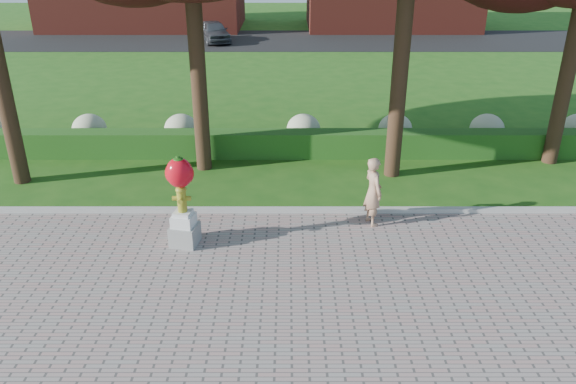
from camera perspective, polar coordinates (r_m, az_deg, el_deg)
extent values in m
plane|color=#1E5114|center=(11.44, -2.50, -9.01)|extent=(100.00, 100.00, 0.00)
cube|color=#ADADA5|center=(14.00, -2.02, -1.91)|extent=(40.00, 0.18, 0.15)
cube|color=#234D16|center=(17.55, -1.62, 4.92)|extent=(24.00, 0.70, 0.80)
ellipsoid|color=#BCC899|center=(19.55, -19.52, 6.05)|extent=(1.10, 1.10, 0.99)
ellipsoid|color=#BCC899|center=(18.77, -10.80, 6.30)|extent=(1.10, 1.10, 0.99)
ellipsoid|color=#BCC899|center=(18.44, 1.58, 6.41)|extent=(1.10, 1.10, 0.99)
ellipsoid|color=#BCC899|center=(18.77, 10.83, 6.30)|extent=(1.10, 1.10, 0.99)
ellipsoid|color=#BCC899|center=(19.55, 19.55, 6.05)|extent=(1.10, 1.10, 0.99)
cube|color=black|center=(38.04, -0.77, 15.17)|extent=(50.00, 8.00, 0.02)
cylinder|color=black|center=(16.04, -9.17, 12.67)|extent=(0.44, 0.44, 6.16)
cylinder|color=black|center=(15.54, 11.51, 14.22)|extent=(0.44, 0.44, 7.28)
cylinder|color=black|center=(18.21, 26.64, 11.40)|extent=(0.44, 0.44, 5.88)
cube|color=gray|center=(12.72, -10.44, -4.26)|extent=(0.67, 0.67, 0.46)
cube|color=silver|center=(12.56, -10.56, -2.83)|extent=(0.54, 0.54, 0.26)
cube|color=silver|center=(12.48, -10.62, -2.12)|extent=(0.43, 0.43, 0.09)
cylinder|color=olive|center=(12.34, -10.73, -0.86)|extent=(0.20, 0.20, 0.52)
ellipsoid|color=olive|center=(12.24, -10.83, 0.23)|extent=(0.24, 0.24, 0.17)
cylinder|color=olive|center=(12.35, -11.42, -0.63)|extent=(0.11, 0.10, 0.10)
cylinder|color=olive|center=(12.29, -10.08, -0.63)|extent=(0.11, 0.10, 0.10)
cylinder|color=olive|center=(12.20, -10.86, -0.91)|extent=(0.11, 0.11, 0.11)
cylinder|color=olive|center=(12.21, -10.85, 0.54)|extent=(0.07, 0.07, 0.05)
ellipsoid|color=red|center=(12.08, -10.97, 1.94)|extent=(0.58, 0.52, 0.67)
ellipsoid|color=red|center=(12.12, -11.74, 1.85)|extent=(0.28, 0.28, 0.43)
ellipsoid|color=red|center=(12.06, -10.19, 1.86)|extent=(0.28, 0.28, 0.43)
cylinder|color=#1E5212|center=(11.96, -11.10, 3.40)|extent=(0.09, 0.09, 0.11)
ellipsoid|color=#1E5212|center=(11.97, -11.09, 3.28)|extent=(0.22, 0.22, 0.07)
imported|color=tan|center=(13.26, 8.64, 0.06)|extent=(0.59, 0.71, 1.68)
imported|color=#3E4146|center=(37.59, -7.53, 15.89)|extent=(2.76, 4.17, 1.32)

